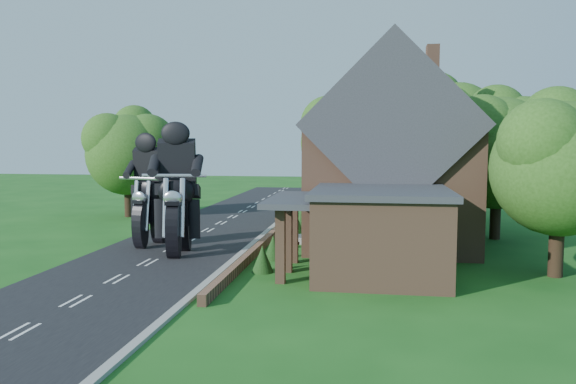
# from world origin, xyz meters

# --- Properties ---
(ground) EXTENTS (120.00, 120.00, 0.00)m
(ground) POSITION_xyz_m (0.00, 0.00, 0.00)
(ground) COLOR #174D15
(ground) RESTS_ON ground
(road) EXTENTS (7.00, 80.00, 0.02)m
(road) POSITION_xyz_m (0.00, 0.00, 0.01)
(road) COLOR black
(road) RESTS_ON ground
(kerb) EXTENTS (0.30, 80.00, 0.12)m
(kerb) POSITION_xyz_m (3.65, 0.00, 0.06)
(kerb) COLOR gray
(kerb) RESTS_ON ground
(garden_wall) EXTENTS (0.30, 22.00, 0.40)m
(garden_wall) POSITION_xyz_m (4.30, 5.00, 0.20)
(garden_wall) COLOR brown
(garden_wall) RESTS_ON ground
(house) EXTENTS (9.54, 8.64, 10.24)m
(house) POSITION_xyz_m (10.49, 6.00, 4.34)
(house) COLOR brown
(house) RESTS_ON ground
(annex) EXTENTS (7.05, 5.94, 3.44)m
(annex) POSITION_xyz_m (9.87, -0.80, 1.77)
(annex) COLOR brown
(annex) RESTS_ON ground
(tree_annex_side) EXTENTS (5.64, 5.20, 7.48)m
(tree_annex_side) POSITION_xyz_m (17.13, 0.10, 4.69)
(tree_annex_side) COLOR black
(tree_annex_side) RESTS_ON ground
(tree_house_right) EXTENTS (6.51, 6.00, 8.40)m
(tree_house_right) POSITION_xyz_m (16.65, 8.62, 5.19)
(tree_house_right) COLOR black
(tree_house_right) RESTS_ON ground
(tree_behind_house) EXTENTS (7.81, 7.20, 10.08)m
(tree_behind_house) POSITION_xyz_m (14.18, 16.14, 6.23)
(tree_behind_house) COLOR black
(tree_behind_house) RESTS_ON ground
(tree_behind_left) EXTENTS (6.94, 6.40, 9.16)m
(tree_behind_left) POSITION_xyz_m (8.16, 17.13, 5.73)
(tree_behind_left) COLOR black
(tree_behind_left) RESTS_ON ground
(tree_far_road) EXTENTS (6.08, 5.60, 7.84)m
(tree_far_road) POSITION_xyz_m (-6.86, 14.11, 4.84)
(tree_far_road) COLOR black
(tree_far_road) RESTS_ON ground
(shrub_a) EXTENTS (0.90, 0.90, 1.10)m
(shrub_a) POSITION_xyz_m (5.30, -1.00, 0.55)
(shrub_a) COLOR black
(shrub_a) RESTS_ON ground
(shrub_b) EXTENTS (0.90, 0.90, 1.10)m
(shrub_b) POSITION_xyz_m (5.30, 1.50, 0.55)
(shrub_b) COLOR black
(shrub_b) RESTS_ON ground
(shrub_c) EXTENTS (0.90, 0.90, 1.10)m
(shrub_c) POSITION_xyz_m (5.30, 4.00, 0.55)
(shrub_c) COLOR black
(shrub_c) RESTS_ON ground
(shrub_d) EXTENTS (0.90, 0.90, 1.10)m
(shrub_d) POSITION_xyz_m (5.30, 9.00, 0.55)
(shrub_d) COLOR black
(shrub_d) RESTS_ON ground
(shrub_e) EXTENTS (0.90, 0.90, 1.10)m
(shrub_e) POSITION_xyz_m (5.30, 11.50, 0.55)
(shrub_e) COLOR black
(shrub_e) RESTS_ON ground
(shrub_f) EXTENTS (0.90, 0.90, 1.10)m
(shrub_f) POSITION_xyz_m (5.30, 14.00, 0.55)
(shrub_f) COLOR black
(shrub_f) RESTS_ON ground
(motorcycle_lead) EXTENTS (0.67, 2.02, 1.85)m
(motorcycle_lead) POSITION_xyz_m (0.77, 1.80, 0.92)
(motorcycle_lead) COLOR black
(motorcycle_lead) RESTS_ON ground
(motorcycle_follow) EXTENTS (0.85, 1.89, 1.71)m
(motorcycle_follow) POSITION_xyz_m (-1.43, 3.73, 0.85)
(motorcycle_follow) COLOR black
(motorcycle_follow) RESTS_ON ground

